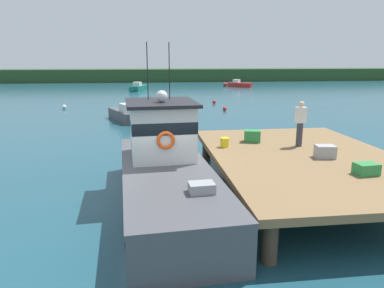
{
  "coord_description": "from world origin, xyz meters",
  "views": [
    {
      "loc": [
        -0.3,
        -10.7,
        4.27
      ],
      "look_at": [
        1.2,
        1.21,
        1.4
      ],
      "focal_mm": 33.19,
      "sensor_mm": 36.0,
      "label": 1
    }
  ],
  "objects_px": {
    "bait_bucket": "(225,142)",
    "mooring_buoy_outer": "(214,102)",
    "crate_single_by_cleat": "(325,152)",
    "deckhand_by_the_boat": "(300,123)",
    "main_fishing_boat": "(164,168)",
    "crate_stack_near_edge": "(252,136)",
    "moored_boat_outer_mooring": "(127,115)",
    "mooring_buoy_channel_marker": "(64,107)",
    "mooring_buoy_spare_mooring": "(225,109)",
    "moored_boat_far_right": "(238,84)",
    "moored_boat_off_the_point": "(138,88)",
    "crate_single_far": "(366,169)"
  },
  "relations": [
    {
      "from": "moored_boat_far_right",
      "to": "mooring_buoy_channel_marker",
      "type": "relative_size",
      "value": 10.83
    },
    {
      "from": "main_fishing_boat",
      "to": "bait_bucket",
      "type": "relative_size",
      "value": 29.13
    },
    {
      "from": "mooring_buoy_channel_marker",
      "to": "mooring_buoy_spare_mooring",
      "type": "height_order",
      "value": "mooring_buoy_channel_marker"
    },
    {
      "from": "crate_single_by_cleat",
      "to": "mooring_buoy_spare_mooring",
      "type": "xyz_separation_m",
      "value": [
        0.95,
        19.22,
        -1.23
      ]
    },
    {
      "from": "mooring_buoy_outer",
      "to": "crate_single_far",
      "type": "bearing_deg",
      "value": -91.47
    },
    {
      "from": "main_fishing_boat",
      "to": "moored_boat_off_the_point",
      "type": "relative_size",
      "value": 2.04
    },
    {
      "from": "main_fishing_boat",
      "to": "deckhand_by_the_boat",
      "type": "relative_size",
      "value": 6.08
    },
    {
      "from": "crate_stack_near_edge",
      "to": "deckhand_by_the_boat",
      "type": "bearing_deg",
      "value": -30.51
    },
    {
      "from": "crate_single_far",
      "to": "crate_stack_near_edge",
      "type": "xyz_separation_m",
      "value": [
        -1.95,
        4.24,
        0.06
      ]
    },
    {
      "from": "main_fishing_boat",
      "to": "crate_single_far",
      "type": "bearing_deg",
      "value": -19.31
    },
    {
      "from": "deckhand_by_the_boat",
      "to": "mooring_buoy_channel_marker",
      "type": "xyz_separation_m",
      "value": [
        -12.71,
        20.32,
        -1.86
      ]
    },
    {
      "from": "bait_bucket",
      "to": "mooring_buoy_outer",
      "type": "xyz_separation_m",
      "value": [
        3.83,
        22.33,
        -1.19
      ]
    },
    {
      "from": "crate_single_far",
      "to": "moored_boat_far_right",
      "type": "relative_size",
      "value": 0.14
    },
    {
      "from": "deckhand_by_the_boat",
      "to": "crate_stack_near_edge",
      "type": "bearing_deg",
      "value": 149.49
    },
    {
      "from": "crate_single_far",
      "to": "deckhand_by_the_boat",
      "type": "bearing_deg",
      "value": 97.79
    },
    {
      "from": "crate_stack_near_edge",
      "to": "mooring_buoy_channel_marker",
      "type": "relative_size",
      "value": 1.54
    },
    {
      "from": "moored_boat_off_the_point",
      "to": "mooring_buoy_outer",
      "type": "xyz_separation_m",
      "value": [
        7.75,
        -15.99,
        -0.24
      ]
    },
    {
      "from": "crate_single_far",
      "to": "mooring_buoy_outer",
      "type": "bearing_deg",
      "value": 88.53
    },
    {
      "from": "mooring_buoy_outer",
      "to": "moored_boat_far_right",
      "type": "bearing_deg",
      "value": 69.55
    },
    {
      "from": "crate_single_far",
      "to": "moored_boat_off_the_point",
      "type": "distance_m",
      "value": 42.48
    },
    {
      "from": "crate_stack_near_edge",
      "to": "moored_boat_outer_mooring",
      "type": "height_order",
      "value": "crate_stack_near_edge"
    },
    {
      "from": "mooring_buoy_outer",
      "to": "mooring_buoy_channel_marker",
      "type": "xyz_separation_m",
      "value": [
        -13.84,
        -2.2,
        0.02
      ]
    },
    {
      "from": "moored_boat_far_right",
      "to": "mooring_buoy_channel_marker",
      "type": "distance_m",
      "value": 31.69
    },
    {
      "from": "crate_single_by_cleat",
      "to": "bait_bucket",
      "type": "relative_size",
      "value": 1.76
    },
    {
      "from": "crate_single_far",
      "to": "mooring_buoy_channel_marker",
      "type": "distance_m",
      "value": 27.13
    },
    {
      "from": "crate_single_far",
      "to": "crate_stack_near_edge",
      "type": "bearing_deg",
      "value": 114.65
    },
    {
      "from": "crate_single_by_cleat",
      "to": "deckhand_by_the_boat",
      "type": "relative_size",
      "value": 0.37
    },
    {
      "from": "crate_stack_near_edge",
      "to": "mooring_buoy_outer",
      "type": "relative_size",
      "value": 1.69
    },
    {
      "from": "crate_single_far",
      "to": "main_fishing_boat",
      "type": "bearing_deg",
      "value": 160.69
    },
    {
      "from": "moored_boat_off_the_point",
      "to": "crate_stack_near_edge",
      "type": "bearing_deg",
      "value": -82.22
    },
    {
      "from": "moored_boat_outer_mooring",
      "to": "moored_boat_off_the_point",
      "type": "relative_size",
      "value": 1.06
    },
    {
      "from": "moored_boat_far_right",
      "to": "mooring_buoy_outer",
      "type": "distance_m",
      "value": 22.35
    },
    {
      "from": "crate_single_by_cleat",
      "to": "deckhand_by_the_boat",
      "type": "distance_m",
      "value": 1.74
    },
    {
      "from": "crate_single_far",
      "to": "mooring_buoy_outer",
      "type": "xyz_separation_m",
      "value": [
        0.67,
        25.89,
        -1.18
      ]
    },
    {
      "from": "bait_bucket",
      "to": "deckhand_by_the_boat",
      "type": "xyz_separation_m",
      "value": [
        2.7,
        -0.2,
        0.69
      ]
    },
    {
      "from": "crate_single_far",
      "to": "moored_boat_outer_mooring",
      "type": "height_order",
      "value": "crate_single_far"
    },
    {
      "from": "crate_single_by_cleat",
      "to": "bait_bucket",
      "type": "distance_m",
      "value": 3.39
    },
    {
      "from": "moored_boat_off_the_point",
      "to": "mooring_buoy_channel_marker",
      "type": "xyz_separation_m",
      "value": [
        -6.09,
        -18.19,
        -0.23
      ]
    },
    {
      "from": "crate_stack_near_edge",
      "to": "mooring_buoy_channel_marker",
      "type": "xyz_separation_m",
      "value": [
        -11.23,
        19.45,
        -1.23
      ]
    },
    {
      "from": "bait_bucket",
      "to": "moored_boat_outer_mooring",
      "type": "xyz_separation_m",
      "value": [
        -4.16,
        13.0,
        -0.92
      ]
    },
    {
      "from": "mooring_buoy_outer",
      "to": "mooring_buoy_spare_mooring",
      "type": "bearing_deg",
      "value": -90.07
    },
    {
      "from": "mooring_buoy_channel_marker",
      "to": "mooring_buoy_outer",
      "type": "bearing_deg",
      "value": 9.05
    },
    {
      "from": "moored_boat_outer_mooring",
      "to": "mooring_buoy_outer",
      "type": "xyz_separation_m",
      "value": [
        7.99,
        9.32,
        -0.27
      ]
    },
    {
      "from": "deckhand_by_the_boat",
      "to": "crate_single_far",
      "type": "bearing_deg",
      "value": -82.21
    },
    {
      "from": "crate_single_by_cleat",
      "to": "moored_boat_far_right",
      "type": "xyz_separation_m",
      "value": [
        8.76,
        45.07,
        -1.0
      ]
    },
    {
      "from": "main_fishing_boat",
      "to": "mooring_buoy_outer",
      "type": "height_order",
      "value": "main_fishing_boat"
    },
    {
      "from": "deckhand_by_the_boat",
      "to": "mooring_buoy_outer",
      "type": "relative_size",
      "value": 4.59
    },
    {
      "from": "crate_stack_near_edge",
      "to": "crate_single_far",
      "type": "bearing_deg",
      "value": -65.35
    },
    {
      "from": "moored_boat_off_the_point",
      "to": "mooring_buoy_channel_marker",
      "type": "bearing_deg",
      "value": -108.5
    },
    {
      "from": "crate_single_by_cleat",
      "to": "mooring_buoy_channel_marker",
      "type": "relative_size",
      "value": 1.54
    }
  ]
}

